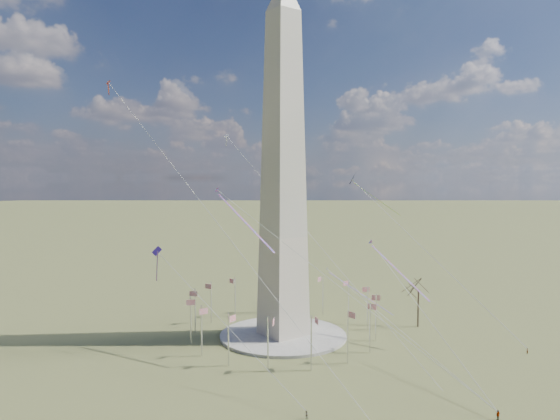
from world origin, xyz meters
TOP-DOWN VIEW (x-y plane):
  - ground at (0.00, 0.00)m, footprint 2000.00×2000.00m
  - plaza at (0.00, 0.00)m, footprint 36.00×36.00m
  - washington_monument at (0.00, 0.00)m, footprint 15.56×15.56m
  - flagpole_ring at (-0.00, -0.00)m, footprint 54.40×54.40m
  - tree_near at (38.56, -17.07)m, footprint 9.86×9.86m
  - person_east at (41.68, -48.94)m, footprint 0.69×0.61m
  - person_west at (-25.97, -41.43)m, footprint 0.85×0.72m
  - person_centre at (2.53, -63.24)m, footprint 1.14×0.61m
  - kite_delta_black at (34.95, 6.44)m, footprint 16.01×14.92m
  - kite_diamond_purple at (-33.33, 10.10)m, footprint 1.75×3.01m
  - kite_streamer_left at (24.02, -18.30)m, footprint 2.00×21.25m
  - kite_streamer_mid at (-17.26, -2.57)m, footprint 4.31×22.46m
  - kite_streamer_right at (24.54, -2.01)m, footprint 14.38×16.87m
  - kite_small_red at (-35.37, 39.28)m, footprint 1.32×2.05m
  - kite_small_white at (8.51, 45.11)m, footprint 1.32×1.84m

SIDE VIEW (x-z plane):
  - ground at x=0.00m, z-range 0.00..0.00m
  - plaza at x=0.00m, z-range 0.00..0.80m
  - person_west at x=-25.97m, z-range 0.00..1.57m
  - person_east at x=41.68m, z-range 0.00..1.59m
  - person_centre at x=2.53m, z-range 0.00..1.85m
  - flagpole_ring at x=0.00m, z-range 0.77..13.77m
  - kite_streamer_right at x=24.54m, z-range 4.64..19.01m
  - tree_near at x=38.56m, z-range 3.68..20.93m
  - kite_streamer_left at x=24.02m, z-range 14.13..28.73m
  - kite_diamond_purple at x=-33.33m, z-range 20.73..30.00m
  - kite_streamer_mid at x=-17.26m, z-range 29.01..44.46m
  - kite_delta_black at x=34.95m, z-range 36.43..51.11m
  - washington_monument at x=0.00m, z-range -2.05..97.95m
  - kite_small_white at x=8.51m, z-range 57.49..62.13m
  - kite_small_red at x=-35.37m, z-range 70.82..75.33m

